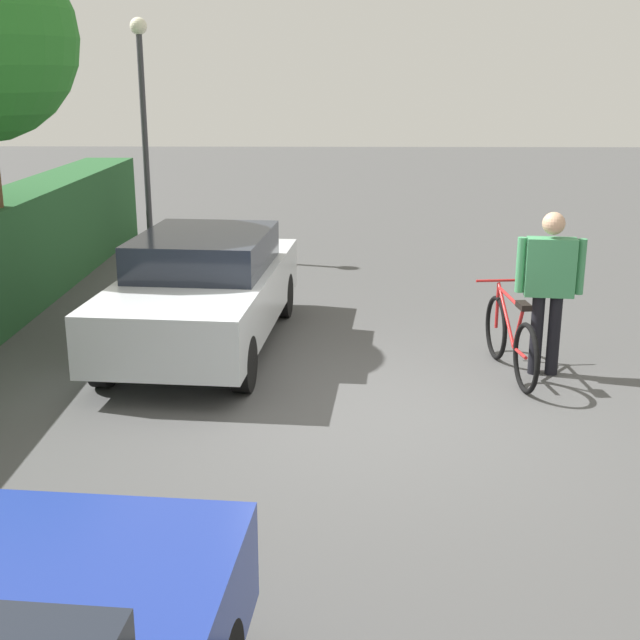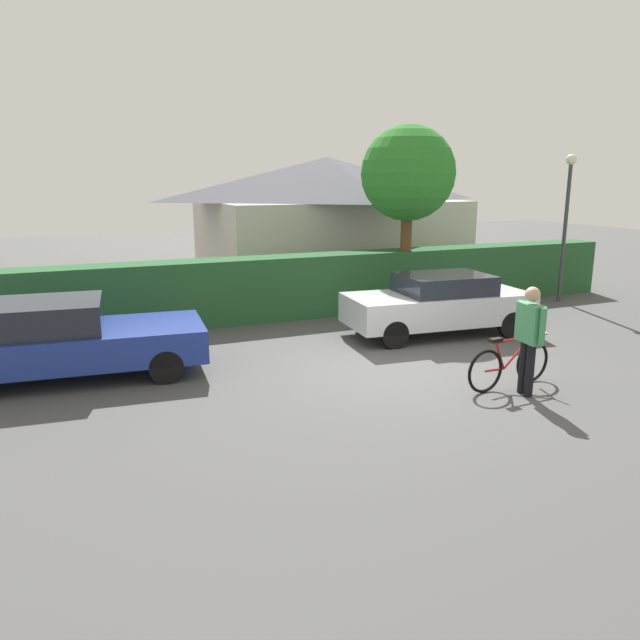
{
  "view_description": "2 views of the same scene",
  "coord_description": "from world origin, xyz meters",
  "px_view_note": "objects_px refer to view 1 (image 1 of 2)",
  "views": [
    {
      "loc": [
        -7.27,
        0.42,
        3.02
      ],
      "look_at": [
        0.44,
        0.56,
        0.77
      ],
      "focal_mm": 47.28,
      "sensor_mm": 36.0,
      "label": 1
    },
    {
      "loc": [
        -5.3,
        -8.64,
        3.29
      ],
      "look_at": [
        -1.36,
        0.61,
        0.91
      ],
      "focal_mm": 33.58,
      "sensor_mm": 36.0,
      "label": 2
    }
  ],
  "objects_px": {
    "person_rider": "(549,281)",
    "bicycle": "(510,339)",
    "parked_car_far": "(204,289)",
    "street_lamp": "(143,104)"
  },
  "relations": [
    {
      "from": "person_rider",
      "to": "bicycle",
      "type": "bearing_deg",
      "value": 92.98
    },
    {
      "from": "parked_car_far",
      "to": "street_lamp",
      "type": "bearing_deg",
      "value": 18.59
    },
    {
      "from": "street_lamp",
      "to": "person_rider",
      "type": "bearing_deg",
      "value": -137.88
    },
    {
      "from": "parked_car_far",
      "to": "street_lamp",
      "type": "distance_m",
      "value": 5.69
    },
    {
      "from": "person_rider",
      "to": "street_lamp",
      "type": "height_order",
      "value": "street_lamp"
    },
    {
      "from": "person_rider",
      "to": "street_lamp",
      "type": "bearing_deg",
      "value": 42.12
    },
    {
      "from": "parked_car_far",
      "to": "street_lamp",
      "type": "relative_size",
      "value": 1.04
    },
    {
      "from": "parked_car_far",
      "to": "street_lamp",
      "type": "height_order",
      "value": "street_lamp"
    },
    {
      "from": "parked_car_far",
      "to": "person_rider",
      "type": "xyz_separation_m",
      "value": [
        -0.87,
        -3.68,
        0.32
      ]
    },
    {
      "from": "bicycle",
      "to": "street_lamp",
      "type": "bearing_deg",
      "value": 40.07
    }
  ]
}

